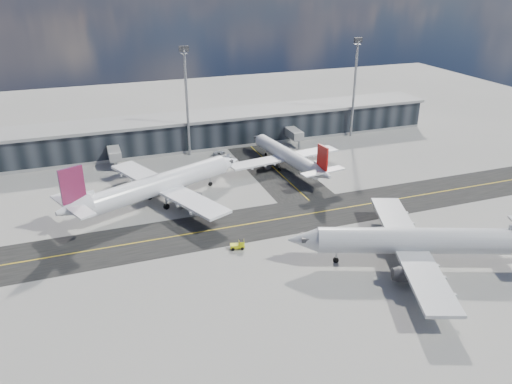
% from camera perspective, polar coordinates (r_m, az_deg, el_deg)
% --- Properties ---
extents(ground, '(300.00, 300.00, 0.00)m').
position_cam_1_polar(ground, '(95.92, -1.13, -4.90)').
color(ground, gray).
rests_on(ground, ground).
extents(taxiway_lanes, '(180.00, 63.00, 0.03)m').
position_cam_1_polar(taxiway_lanes, '(106.05, -1.00, -1.89)').
color(taxiway_lanes, black).
rests_on(taxiway_lanes, ground).
extents(terminal_concourse, '(152.00, 19.80, 8.80)m').
position_cam_1_polar(terminal_concourse, '(143.50, -8.25, 6.68)').
color(terminal_concourse, black).
rests_on(terminal_concourse, ground).
extents(floodlight_masts, '(102.50, 0.70, 28.90)m').
position_cam_1_polar(floodlight_masts, '(133.90, -7.93, 10.56)').
color(floodlight_masts, gray).
rests_on(floodlight_masts, ground).
extents(airliner_af, '(42.83, 37.00, 13.27)m').
position_cam_1_polar(airliner_af, '(108.47, -11.13, 0.79)').
color(airliner_af, white).
rests_on(airliner_af, ground).
extents(airliner_redtail, '(30.61, 35.76, 10.60)m').
position_cam_1_polar(airliner_redtail, '(126.07, 3.67, 4.13)').
color(airliner_redtail, white).
rests_on(airliner_redtail, ground).
extents(airliner_near, '(43.41, 37.53, 13.30)m').
position_cam_1_polar(airliner_near, '(89.37, 18.29, -5.35)').
color(airliner_near, '#B8BABD').
rests_on(airliner_near, ground).
extents(baggage_tug, '(2.78, 1.78, 1.61)m').
position_cam_1_polar(baggage_tug, '(90.99, -1.99, -6.06)').
color(baggage_tug, '#DCE40C').
rests_on(baggage_tug, ground).
extents(service_van, '(4.63, 6.12, 1.54)m').
position_cam_1_polar(service_van, '(135.14, -3.87, 4.29)').
color(service_van, white).
rests_on(service_van, ground).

